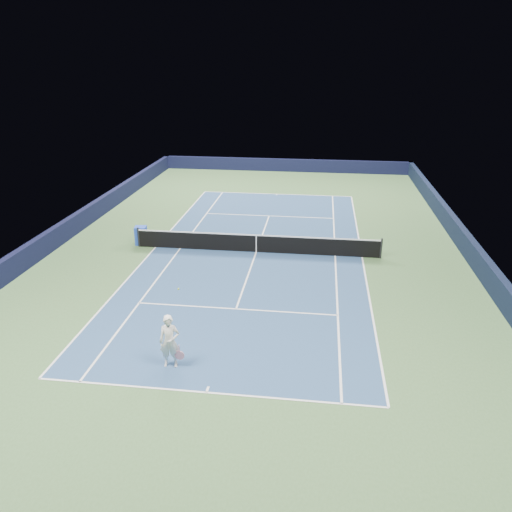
# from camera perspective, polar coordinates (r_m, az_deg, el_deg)

# --- Properties ---
(ground) EXTENTS (40.00, 40.00, 0.00)m
(ground) POSITION_cam_1_polar(r_m,az_deg,el_deg) (26.25, 0.03, 0.45)
(ground) COLOR #3B5D32
(ground) RESTS_ON ground
(wall_far) EXTENTS (22.00, 0.35, 1.10)m
(wall_far) POSITION_cam_1_polar(r_m,az_deg,el_deg) (45.08, 3.34, 10.32)
(wall_far) COLOR black
(wall_far) RESTS_ON ground
(wall_right) EXTENTS (0.35, 40.00, 1.10)m
(wall_right) POSITION_cam_1_polar(r_m,az_deg,el_deg) (26.98, 23.48, 0.40)
(wall_right) COLOR #111933
(wall_right) RESTS_ON ground
(wall_left) EXTENTS (0.35, 40.00, 1.10)m
(wall_left) POSITION_cam_1_polar(r_m,az_deg,el_deg) (29.40, -21.40, 2.42)
(wall_left) COLOR black
(wall_left) RESTS_ON ground
(court_surface) EXTENTS (10.97, 23.77, 0.01)m
(court_surface) POSITION_cam_1_polar(r_m,az_deg,el_deg) (26.25, 0.03, 0.45)
(court_surface) COLOR navy
(court_surface) RESTS_ON ground
(baseline_far) EXTENTS (10.97, 0.08, 0.00)m
(baseline_far) POSITION_cam_1_polar(r_m,az_deg,el_deg) (37.50, 2.40, 7.09)
(baseline_far) COLOR white
(baseline_far) RESTS_ON ground
(baseline_near) EXTENTS (10.97, 0.08, 0.00)m
(baseline_near) POSITION_cam_1_polar(r_m,az_deg,el_deg) (15.96, -5.69, -15.26)
(baseline_near) COLOR white
(baseline_near) RESTS_ON ground
(sideline_doubles_right) EXTENTS (0.08, 23.77, 0.00)m
(sideline_doubles_right) POSITION_cam_1_polar(r_m,az_deg,el_deg) (26.16, 12.03, -0.12)
(sideline_doubles_right) COLOR white
(sideline_doubles_right) RESTS_ON ground
(sideline_doubles_left) EXTENTS (0.08, 23.77, 0.00)m
(sideline_doubles_left) POSITION_cam_1_polar(r_m,az_deg,el_deg) (27.46, -11.40, 1.00)
(sideline_doubles_left) COLOR white
(sideline_doubles_left) RESTS_ON ground
(sideline_singles_right) EXTENTS (0.08, 23.77, 0.00)m
(sideline_singles_right) POSITION_cam_1_polar(r_m,az_deg,el_deg) (26.08, 9.03, 0.03)
(sideline_singles_right) COLOR white
(sideline_singles_right) RESTS_ON ground
(sideline_singles_left) EXTENTS (0.08, 23.77, 0.00)m
(sideline_singles_left) POSITION_cam_1_polar(r_m,az_deg,el_deg) (27.06, -8.64, 0.88)
(sideline_singles_left) COLOR white
(sideline_singles_left) RESTS_ON ground
(service_line_far) EXTENTS (8.23, 0.08, 0.00)m
(service_line_far) POSITION_cam_1_polar(r_m,az_deg,el_deg) (32.25, 1.51, 4.61)
(service_line_far) COLOR white
(service_line_far) RESTS_ON ground
(service_line_near) EXTENTS (8.23, 0.08, 0.00)m
(service_line_near) POSITION_cam_1_polar(r_m,az_deg,el_deg) (20.50, -2.29, -6.06)
(service_line_near) COLOR white
(service_line_near) RESTS_ON ground
(center_service_line) EXTENTS (0.08, 12.80, 0.00)m
(center_service_line) POSITION_cam_1_polar(r_m,az_deg,el_deg) (26.25, 0.03, 0.47)
(center_service_line) COLOR white
(center_service_line) RESTS_ON ground
(center_mark_far) EXTENTS (0.08, 0.30, 0.00)m
(center_mark_far) POSITION_cam_1_polar(r_m,az_deg,el_deg) (37.35, 2.38, 7.03)
(center_mark_far) COLOR white
(center_mark_far) RESTS_ON ground
(center_mark_near) EXTENTS (0.08, 0.30, 0.00)m
(center_mark_near) POSITION_cam_1_polar(r_m,az_deg,el_deg) (16.08, -5.57, -14.94)
(center_mark_near) COLOR white
(center_mark_near) RESTS_ON ground
(tennis_net) EXTENTS (12.90, 0.10, 1.07)m
(tennis_net) POSITION_cam_1_polar(r_m,az_deg,el_deg) (26.07, 0.03, 1.48)
(tennis_net) COLOR black
(tennis_net) RESTS_ON ground
(sponsor_cube) EXTENTS (0.69, 0.65, 1.00)m
(sponsor_cube) POSITION_cam_1_polar(r_m,az_deg,el_deg) (27.93, -13.00, 2.31)
(sponsor_cube) COLOR blue
(sponsor_cube) RESTS_ON ground
(tennis_player) EXTENTS (0.85, 1.29, 2.39)m
(tennis_player) POSITION_cam_1_polar(r_m,az_deg,el_deg) (16.80, -9.83, -9.60)
(tennis_player) COLOR white
(tennis_player) RESTS_ON ground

